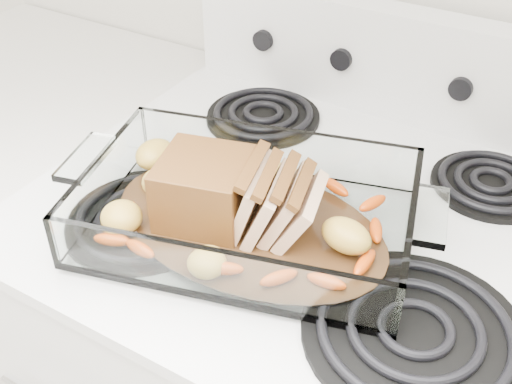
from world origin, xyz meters
The scene contains 4 objects.
counter_left centered at (-0.67, 1.66, 0.47)m, with size 0.58×0.68×0.93m.
baking_dish centered at (-0.06, 1.55, 0.96)m, with size 0.41×0.27×0.08m.
pork_roast centered at (-0.09, 1.55, 1.00)m, with size 0.21×0.11×0.09m.
roast_vegetables centered at (-0.06, 1.58, 0.97)m, with size 0.32×0.17×0.04m.
Camera 1 is at (0.28, 1.00, 1.49)m, focal length 45.00 mm.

